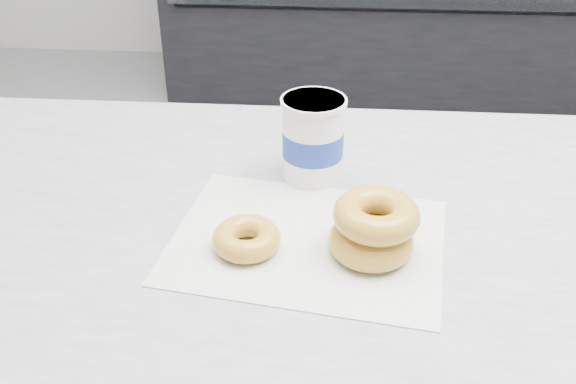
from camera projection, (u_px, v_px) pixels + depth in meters
name	position (u px, v px, depth m)	size (l,w,h in m)	color
ground	(443.00, 372.00, 1.80)	(5.00, 5.00, 0.00)	gray
wax_paper	(307.00, 240.00, 0.82)	(0.34, 0.26, 0.00)	silver
donut_single	(246.00, 239.00, 0.79)	(0.09, 0.09, 0.03)	gold
donut_stack	(374.00, 228.00, 0.78)	(0.15, 0.15, 0.07)	gold
coffee_cup	(313.00, 138.00, 0.92)	(0.12, 0.12, 0.13)	white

